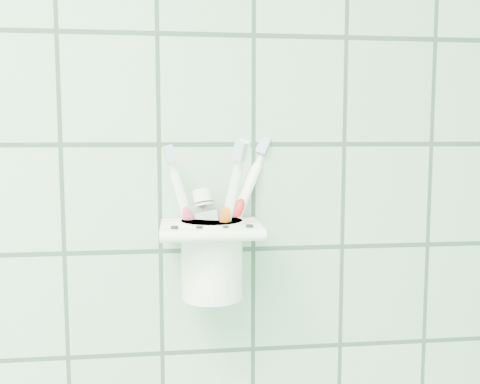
% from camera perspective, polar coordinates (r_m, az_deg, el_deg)
% --- Properties ---
extents(holder_bracket, '(0.12, 0.10, 0.04)m').
position_cam_1_polar(holder_bracket, '(0.65, -3.16, -4.07)').
color(holder_bracket, white).
rests_on(holder_bracket, wall_back).
extents(cup, '(0.08, 0.08, 0.10)m').
position_cam_1_polar(cup, '(0.66, -3.01, -6.81)').
color(cup, white).
rests_on(cup, holder_bracket).
extents(toothbrush_pink, '(0.05, 0.02, 0.18)m').
position_cam_1_polar(toothbrush_pink, '(0.66, -3.43, -2.46)').
color(toothbrush_pink, white).
rests_on(toothbrush_pink, cup).
extents(toothbrush_blue, '(0.09, 0.06, 0.21)m').
position_cam_1_polar(toothbrush_blue, '(0.65, -3.62, -1.45)').
color(toothbrush_blue, white).
rests_on(toothbrush_blue, cup).
extents(toothbrush_orange, '(0.05, 0.07, 0.20)m').
position_cam_1_polar(toothbrush_orange, '(0.67, -3.15, -1.83)').
color(toothbrush_orange, white).
rests_on(toothbrush_orange, cup).
extents(toothpaste_tube, '(0.05, 0.04, 0.14)m').
position_cam_1_polar(toothpaste_tube, '(0.65, -2.33, -4.38)').
color(toothpaste_tube, silver).
rests_on(toothpaste_tube, cup).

